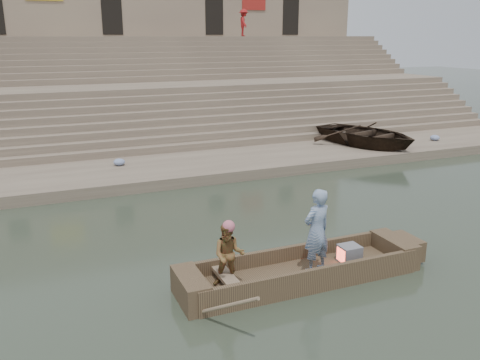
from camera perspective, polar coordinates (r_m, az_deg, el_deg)
ground at (r=14.09m, az=11.75°, el=-6.24°), size 120.00×120.00×0.00m
lower_landing at (r=20.77m, az=-0.65°, el=1.92°), size 32.00×4.00×0.40m
mid_landing at (r=27.51m, az=-6.59°, el=7.85°), size 32.00×3.00×2.80m
upper_landing at (r=34.12m, az=-10.03°, el=11.31°), size 32.00×3.00×5.20m
ghat_steps at (r=29.07m, az=-7.56°, el=9.04°), size 32.00×11.00×5.20m
building_wall at (r=37.93m, az=-11.67°, el=16.22°), size 32.00×5.07×11.20m
main_rowboat at (r=11.51m, az=6.86°, el=-10.67°), size 5.00×1.30×0.22m
rowboat_trim at (r=11.51m, az=7.82°, el=-9.60°), size 6.04×2.63×2.04m
standing_man at (r=11.13m, az=8.64°, el=-5.70°), size 0.77×0.59×1.90m
rowing_man at (r=10.50m, az=-1.26°, el=-8.45°), size 0.82×0.75×1.37m
television at (r=12.00m, az=12.19°, el=-8.14°), size 0.46×0.42×0.40m
beached_rowboat at (r=23.87m, az=14.06°, el=5.04°), size 4.83×5.75×1.02m
pedestrian at (r=35.09m, az=0.43°, el=17.34°), size 0.88×1.24×1.74m
cloth_bundles at (r=22.04m, az=6.09°, el=3.54°), size 15.26×1.40×0.26m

